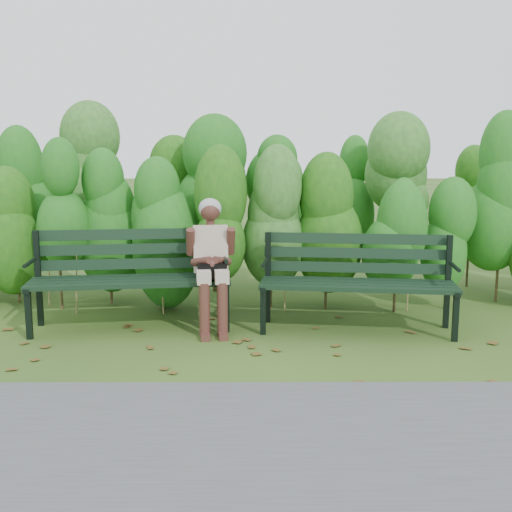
{
  "coord_description": "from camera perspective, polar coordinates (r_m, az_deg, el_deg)",
  "views": [
    {
      "loc": [
        -0.02,
        -5.17,
        1.68
      ],
      "look_at": [
        0.0,
        0.35,
        0.75
      ],
      "focal_mm": 42.0,
      "sensor_mm": 36.0,
      "label": 1
    }
  ],
  "objects": [
    {
      "name": "ground",
      "position": [
        5.43,
        0.01,
        -8.45
      ],
      "size": [
        80.0,
        80.0,
        0.0
      ],
      "primitive_type": "plane",
      "color": "#30491C"
    },
    {
      "name": "footpath",
      "position": [
        3.4,
        0.18,
        -19.87
      ],
      "size": [
        60.0,
        2.5,
        0.01
      ],
      "primitive_type": "cube",
      "color": "#474749",
      "rests_on": "ground"
    },
    {
      "name": "hedge_band",
      "position": [
        7.04,
        -0.05,
        6.12
      ],
      "size": [
        11.04,
        1.67,
        2.42
      ],
      "color": "#47381E",
      "rests_on": "ground"
    },
    {
      "name": "leaf_litter",
      "position": [
        5.41,
        -2.8,
        -8.51
      ],
      "size": [
        5.46,
        2.21,
        0.01
      ],
      "color": "brown",
      "rests_on": "ground"
    },
    {
      "name": "bench_left",
      "position": [
        6.02,
        -11.82,
        -1.34
      ],
      "size": [
        1.97,
        0.86,
        0.96
      ],
      "color": "black",
      "rests_on": "ground"
    },
    {
      "name": "bench_right",
      "position": [
        5.89,
        9.6,
        -1.7
      ],
      "size": [
        1.91,
        0.83,
        0.92
      ],
      "color": "black",
      "rests_on": "ground"
    },
    {
      "name": "seated_woman",
      "position": [
        5.79,
        -4.29,
        0.11
      ],
      "size": [
        0.49,
        0.72,
        1.27
      ],
      "color": "beige",
      "rests_on": "ground"
    }
  ]
}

